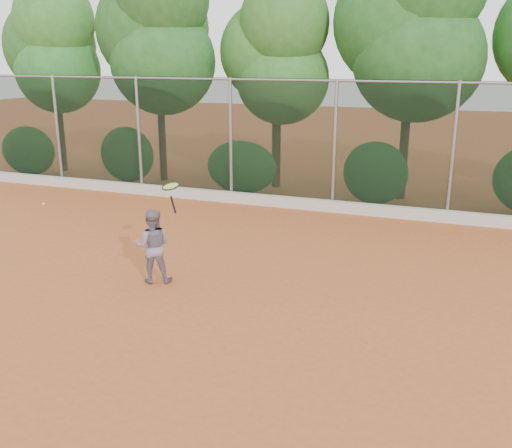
% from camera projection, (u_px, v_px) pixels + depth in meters
% --- Properties ---
extents(ground, '(80.00, 80.00, 0.00)m').
position_uv_depth(ground, '(235.00, 313.00, 9.38)').
color(ground, '#AB5528').
rests_on(ground, ground).
extents(concrete_curb, '(24.00, 0.20, 0.30)m').
position_uv_depth(concrete_curb, '(331.00, 206.00, 15.47)').
color(concrete_curb, beige).
rests_on(concrete_curb, ground).
extents(tennis_player, '(0.83, 0.75, 1.40)m').
position_uv_depth(tennis_player, '(153.00, 246.00, 10.50)').
color(tennis_player, slate).
rests_on(tennis_player, ground).
extents(chainlink_fence, '(24.09, 0.09, 3.50)m').
position_uv_depth(chainlink_fence, '(335.00, 142.00, 15.15)').
color(chainlink_fence, black).
rests_on(chainlink_fence, ground).
extents(foliage_backdrop, '(23.70, 3.63, 7.55)m').
position_uv_depth(foliage_backdrop, '(335.00, 44.00, 16.39)').
color(foliage_backdrop, '#3D2C17').
rests_on(foliage_backdrop, ground).
extents(tennis_racket, '(0.43, 0.43, 0.57)m').
position_uv_depth(tennis_racket, '(171.00, 188.00, 10.03)').
color(tennis_racket, black).
rests_on(tennis_racket, ground).
extents(tennis_ball_in_flight, '(0.06, 0.06, 0.06)m').
position_uv_depth(tennis_ball_in_flight, '(44.00, 204.00, 10.60)').
color(tennis_ball_in_flight, '#AFD22F').
rests_on(tennis_ball_in_flight, ground).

